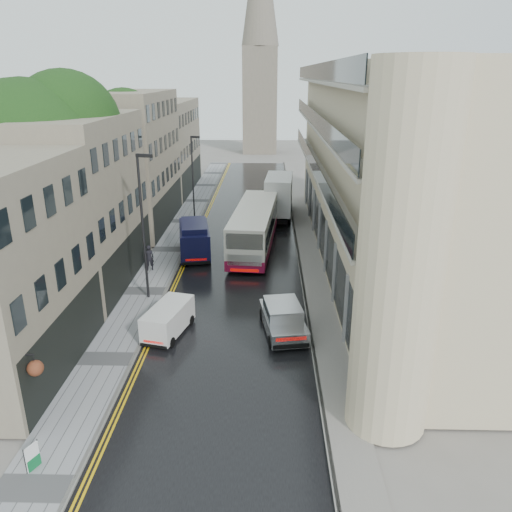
# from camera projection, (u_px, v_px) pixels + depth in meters

# --- Properties ---
(road) EXTENTS (9.00, 85.00, 0.02)m
(road) POSITION_uv_depth(u_px,v_px,m) (241.00, 251.00, 40.43)
(road) COLOR black
(road) RESTS_ON ground
(left_sidewalk) EXTENTS (2.70, 85.00, 0.12)m
(left_sidewalk) POSITION_uv_depth(u_px,v_px,m) (170.00, 250.00, 40.56)
(left_sidewalk) COLOR gray
(left_sidewalk) RESTS_ON ground
(right_sidewalk) EXTENTS (1.80, 85.00, 0.12)m
(right_sidewalk) POSITION_uv_depth(u_px,v_px,m) (308.00, 251.00, 40.29)
(right_sidewalk) COLOR slate
(right_sidewalk) RESTS_ON ground
(old_shop_row) EXTENTS (4.50, 56.00, 12.00)m
(old_shop_row) POSITION_uv_depth(u_px,v_px,m) (127.00, 171.00, 40.95)
(old_shop_row) COLOR gray
(old_shop_row) RESTS_ON ground
(modern_block) EXTENTS (8.00, 40.00, 14.00)m
(modern_block) POSITION_uv_depth(u_px,v_px,m) (380.00, 169.00, 36.38)
(modern_block) COLOR #C4B392
(modern_block) RESTS_ON ground
(church_spire) EXTENTS (6.40, 6.40, 40.00)m
(church_spire) POSITION_uv_depth(u_px,v_px,m) (260.00, 33.00, 84.72)
(church_spire) COLOR #71665A
(church_spire) RESTS_ON ground
(tree_near) EXTENTS (10.56, 10.56, 13.89)m
(tree_near) POSITION_uv_depth(u_px,v_px,m) (35.00, 185.00, 31.31)
(tree_near) COLOR black
(tree_near) RESTS_ON ground
(tree_far) EXTENTS (9.24, 9.24, 12.46)m
(tree_far) POSITION_uv_depth(u_px,v_px,m) (105.00, 162.00, 43.76)
(tree_far) COLOR black
(tree_far) RESTS_ON ground
(cream_bus) EXTENTS (3.89, 12.81, 3.44)m
(cream_bus) POSITION_uv_depth(u_px,v_px,m) (232.00, 241.00, 37.40)
(cream_bus) COLOR silver
(cream_bus) RESTS_ON road
(white_lorry) EXTENTS (2.99, 8.33, 4.30)m
(white_lorry) POSITION_uv_depth(u_px,v_px,m) (266.00, 201.00, 47.52)
(white_lorry) COLOR silver
(white_lorry) RESTS_ON road
(silver_hatchback) EXTENTS (2.71, 4.83, 1.71)m
(silver_hatchback) POSITION_uv_depth(u_px,v_px,m) (271.00, 333.00, 25.89)
(silver_hatchback) COLOR #A0A0A4
(silver_hatchback) RESTS_ON road
(white_van) EXTENTS (2.47, 4.02, 1.69)m
(white_van) POSITION_uv_depth(u_px,v_px,m) (145.00, 329.00, 26.30)
(white_van) COLOR silver
(white_van) RESTS_ON road
(navy_van) EXTENTS (3.15, 5.84, 2.83)m
(navy_van) POSITION_uv_depth(u_px,v_px,m) (181.00, 246.00, 37.18)
(navy_van) COLOR black
(navy_van) RESTS_ON road
(pedestrian) EXTENTS (0.81, 0.67, 1.90)m
(pedestrian) POSITION_uv_depth(u_px,v_px,m) (149.00, 258.00, 35.89)
(pedestrian) COLOR black
(pedestrian) RESTS_ON left_sidewalk
(lamp_post_near) EXTENTS (1.04, 0.48, 9.04)m
(lamp_post_near) POSITION_uv_depth(u_px,v_px,m) (143.00, 229.00, 30.31)
(lamp_post_near) COLOR black
(lamp_post_near) RESTS_ON left_sidewalk
(lamp_post_far) EXTENTS (0.93, 0.43, 8.04)m
(lamp_post_far) POSITION_uv_depth(u_px,v_px,m) (193.00, 180.00, 46.98)
(lamp_post_far) COLOR black
(lamp_post_far) RESTS_ON left_sidewalk
(estate_sign) EXTENTS (0.32, 0.58, 1.00)m
(estate_sign) POSITION_uv_depth(u_px,v_px,m) (32.00, 457.00, 17.86)
(estate_sign) COLOR white
(estate_sign) RESTS_ON left_sidewalk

